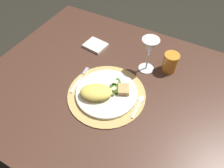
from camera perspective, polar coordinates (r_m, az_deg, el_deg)
name	(u,v)px	position (r m, az deg, el deg)	size (l,w,h in m)	color
ground_plane	(116,154)	(1.60, 1.12, -18.59)	(6.00, 6.00, 0.00)	#27261D
dining_table	(118,104)	(1.03, 1.66, -5.35)	(1.27, 0.97, 0.76)	#482D21
placemat	(107,94)	(0.92, -1.48, -2.76)	(0.34, 0.34, 0.01)	tan
dinner_plate	(107,93)	(0.92, -1.50, -2.38)	(0.27, 0.27, 0.01)	silver
pasta_serving	(96,92)	(0.88, -4.35, -2.22)	(0.14, 0.09, 0.04)	#EBD257
salad_greens	(116,87)	(0.91, 0.98, -0.95)	(0.07, 0.11, 0.03)	#3D7819
bread_piece	(124,89)	(0.91, 3.15, -1.48)	(0.05, 0.05, 0.02)	tan
fork	(79,81)	(0.98, -9.00, 0.88)	(0.03, 0.17, 0.00)	silver
spoon	(139,103)	(0.90, 7.44, -5.08)	(0.02, 0.12, 0.01)	silver
napkin	(95,45)	(1.15, -4.53, 10.45)	(0.11, 0.09, 0.01)	white
wine_glass	(150,48)	(0.96, 10.19, 9.57)	(0.08, 0.08, 0.18)	silver
amber_tumbler	(170,62)	(1.03, 15.59, 5.68)	(0.07, 0.07, 0.09)	orange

